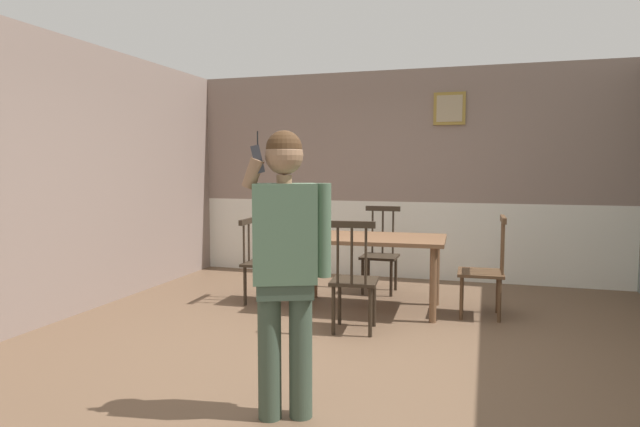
# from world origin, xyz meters

# --- Properties ---
(ground_plane) EXTENTS (6.49, 6.49, 0.00)m
(ground_plane) POSITION_xyz_m (0.00, 0.00, 0.00)
(ground_plane) COLOR brown
(room_back_partition) EXTENTS (5.90, 0.17, 2.80)m
(room_back_partition) POSITION_xyz_m (0.00, 2.92, 1.35)
(room_back_partition) COLOR gray
(room_back_partition) RESTS_ON ground_plane
(room_left_partition) EXTENTS (0.13, 5.83, 2.80)m
(room_left_partition) POSITION_xyz_m (-2.95, -0.01, 1.40)
(room_left_partition) COLOR gray
(room_left_partition) RESTS_ON ground_plane
(dining_table) EXTENTS (1.62, 0.96, 0.78)m
(dining_table) POSITION_xyz_m (-0.07, 1.11, 0.68)
(dining_table) COLOR brown
(dining_table) RESTS_ON ground_plane
(chair_near_window) EXTENTS (0.43, 0.43, 1.03)m
(chair_near_window) POSITION_xyz_m (-0.11, 1.95, 0.48)
(chair_near_window) COLOR #2D2319
(chair_near_window) RESTS_ON ground_plane
(chair_by_doorway) EXTENTS (0.49, 0.49, 0.94)m
(chair_by_doorway) POSITION_xyz_m (-1.25, 1.06, 0.46)
(chair_by_doorway) COLOR #2D2319
(chair_by_doorway) RESTS_ON ground_plane
(chair_at_table_head) EXTENTS (0.46, 0.46, 1.02)m
(chair_at_table_head) POSITION_xyz_m (1.11, 1.16, 0.48)
(chair_at_table_head) COLOR #513823
(chair_at_table_head) RESTS_ON ground_plane
(chair_opposite_corner) EXTENTS (0.45, 0.45, 1.04)m
(chair_opposite_corner) POSITION_xyz_m (-0.03, 0.27, 0.49)
(chair_opposite_corner) COLOR #2D2319
(chair_opposite_corner) RESTS_ON ground_plane
(person_figure) EXTENTS (0.49, 0.33, 1.72)m
(person_figure) POSITION_xyz_m (-0.02, -1.53, 0.99)
(person_figure) COLOR #3A493A
(person_figure) RESTS_ON ground_plane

